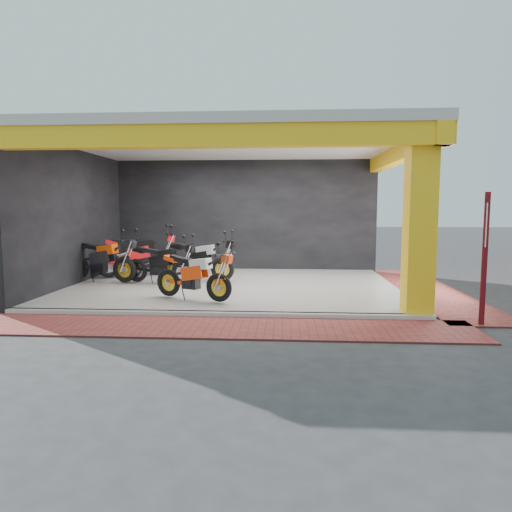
% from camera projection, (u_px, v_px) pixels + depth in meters
% --- Properties ---
extents(ground, '(80.00, 80.00, 0.00)m').
position_uv_depth(ground, '(222.00, 305.00, 9.50)').
color(ground, '#2D2D30').
rests_on(ground, ground).
extents(showroom_floor, '(8.00, 6.00, 0.10)m').
position_uv_depth(showroom_floor, '(233.00, 287.00, 11.48)').
color(showroom_floor, silver).
rests_on(showroom_floor, ground).
extents(showroom_ceiling, '(8.40, 6.40, 0.20)m').
position_uv_depth(showroom_ceiling, '(233.00, 143.00, 11.10)').
color(showroom_ceiling, beige).
rests_on(showroom_ceiling, corner_column).
extents(back_wall, '(8.20, 0.20, 3.50)m').
position_uv_depth(back_wall, '(244.00, 217.00, 14.37)').
color(back_wall, black).
rests_on(back_wall, ground).
extents(left_wall, '(0.20, 6.20, 3.50)m').
position_uv_depth(left_wall, '(73.00, 219.00, 11.57)').
color(left_wall, black).
rests_on(left_wall, ground).
extents(corner_column, '(0.50, 0.50, 3.50)m').
position_uv_depth(corner_column, '(420.00, 223.00, 8.32)').
color(corner_column, yellow).
rests_on(corner_column, ground).
extents(header_beam_front, '(8.40, 0.30, 0.40)m').
position_uv_depth(header_beam_front, '(213.00, 136.00, 8.16)').
color(header_beam_front, yellow).
rests_on(header_beam_front, corner_column).
extents(header_beam_right, '(0.30, 6.40, 0.40)m').
position_uv_depth(header_beam_right, '(399.00, 154.00, 10.87)').
color(header_beam_right, yellow).
rests_on(header_beam_right, corner_column).
extents(floor_kerb, '(8.00, 0.20, 0.10)m').
position_uv_depth(floor_kerb, '(215.00, 314.00, 8.48)').
color(floor_kerb, silver).
rests_on(floor_kerb, ground).
extents(paver_front, '(9.00, 1.40, 0.03)m').
position_uv_depth(paver_front, '(208.00, 327.00, 7.71)').
color(paver_front, '#9C3933').
rests_on(paver_front, ground).
extents(paver_right, '(1.40, 7.00, 0.03)m').
position_uv_depth(paver_right, '(428.00, 290.00, 11.16)').
color(paver_right, '#9C3933').
rests_on(paver_right, ground).
extents(signpost, '(0.14, 0.30, 2.29)m').
position_uv_depth(signpost, '(485.00, 253.00, 7.72)').
color(signpost, '#5C0D13').
rests_on(signpost, ground).
extents(moto_hero, '(2.11, 1.48, 1.21)m').
position_uv_depth(moto_hero, '(219.00, 273.00, 9.20)').
color(moto_hero, '#FF400A').
rests_on(moto_hero, showroom_floor).
extents(moto_row_a, '(2.24, 1.20, 1.30)m').
position_uv_depth(moto_row_a, '(222.00, 257.00, 11.80)').
color(moto_row_a, black).
rests_on(moto_row_a, showroom_floor).
extents(moto_row_b, '(2.10, 1.12, 1.22)m').
position_uv_depth(moto_row_b, '(183.00, 261.00, 11.35)').
color(moto_row_b, black).
rests_on(moto_row_b, showroom_floor).
extents(moto_row_c, '(2.33, 1.31, 1.34)m').
position_uv_depth(moto_row_c, '(124.00, 257.00, 11.60)').
color(moto_row_c, black).
rests_on(moto_row_c, showroom_floor).
extents(moto_row_d, '(2.43, 1.74, 1.40)m').
position_uv_depth(moto_row_d, '(163.00, 251.00, 12.98)').
color(moto_row_d, red).
rests_on(moto_row_d, showroom_floor).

